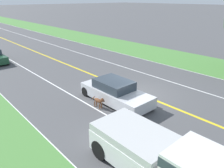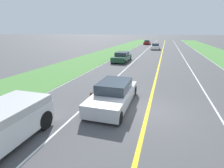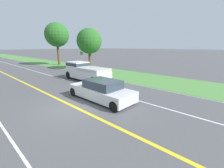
{
  "view_description": "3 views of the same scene",
  "coord_description": "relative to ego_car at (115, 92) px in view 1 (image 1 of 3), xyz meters",
  "views": [
    {
      "loc": [
        10.3,
        8.68,
        6.03
      ],
      "look_at": [
        1.81,
        -0.78,
        0.98
      ],
      "focal_mm": 35.0,
      "sensor_mm": 36.0,
      "label": 1
    },
    {
      "loc": [
        -0.63,
        8.72,
        4.1
      ],
      "look_at": [
        2.12,
        -0.34,
        1.22
      ],
      "focal_mm": 28.0,
      "sensor_mm": 36.0,
      "label": 2
    },
    {
      "loc": [
        -4.52,
        -7.37,
        3.5
      ],
      "look_at": [
        2.86,
        -0.43,
        0.95
      ],
      "focal_mm": 24.0,
      "sensor_mm": 36.0,
      "label": 3
    }
  ],
  "objects": [
    {
      "name": "ground_plane",
      "position": [
        -2.0,
        0.27,
        -0.64
      ],
      "size": [
        400.0,
        400.0,
        0.0
      ],
      "primitive_type": "plane",
      "color": "#4C4C4F"
    },
    {
      "name": "centre_divider_line",
      "position": [
        -2.0,
        0.27,
        -0.64
      ],
      "size": [
        0.18,
        160.0,
        0.01
      ],
      "primitive_type": "cube",
      "color": "yellow",
      "rests_on": "ground"
    },
    {
      "name": "lane_edge_line_right",
      "position": [
        5.0,
        0.27,
        -0.64
      ],
      "size": [
        0.14,
        160.0,
        0.01
      ],
      "primitive_type": "cube",
      "color": "white",
      "rests_on": "ground"
    },
    {
      "name": "lane_edge_line_left",
      "position": [
        -9.0,
        0.27,
        -0.64
      ],
      "size": [
        0.14,
        160.0,
        0.01
      ],
      "primitive_type": "cube",
      "color": "white",
      "rests_on": "ground"
    },
    {
      "name": "lane_dash_same_dir",
      "position": [
        1.5,
        0.27,
        -0.64
      ],
      "size": [
        0.1,
        160.0,
        0.01
      ],
      "primitive_type": "cube",
      "color": "white",
      "rests_on": "ground"
    },
    {
      "name": "lane_dash_oncoming",
      "position": [
        -5.5,
        0.27,
        -0.64
      ],
      "size": [
        0.1,
        160.0,
        0.01
      ],
      "primitive_type": "cube",
      "color": "white",
      "rests_on": "ground"
    },
    {
      "name": "grass_verge_left",
      "position": [
        -12.0,
        0.27,
        -0.62
      ],
      "size": [
        6.0,
        160.0,
        0.03
      ],
      "primitive_type": "cube",
      "color": "#4C843D",
      "rests_on": "ground"
    },
    {
      "name": "ego_car",
      "position": [
        0.0,
        0.0,
        0.0
      ],
      "size": [
        1.93,
        4.78,
        1.38
      ],
      "color": "silver",
      "rests_on": "ground"
    },
    {
      "name": "dog",
      "position": [
        1.27,
        -0.03,
        -0.19
      ],
      "size": [
        0.23,
        1.11,
        0.73
      ],
      "rotation": [
        0.0,
        0.0,
        0.02
      ],
      "color": "brown",
      "rests_on": "ground"
    },
    {
      "name": "pickup_truck",
      "position": [
        3.03,
        5.77,
        0.3
      ],
      "size": [
        2.04,
        5.46,
        1.85
      ],
      "color": "silver",
      "rests_on": "ground"
    }
  ]
}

